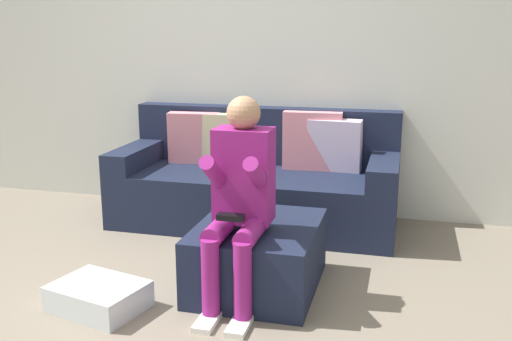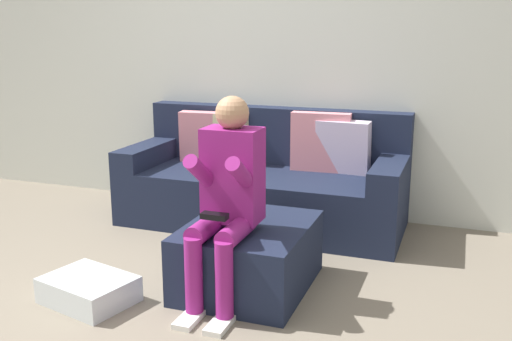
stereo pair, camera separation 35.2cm
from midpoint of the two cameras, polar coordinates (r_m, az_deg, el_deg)
name	(u,v)px [view 2 (the right image)]	position (r m, az deg, el deg)	size (l,w,h in m)	color
ground_plane	(119,318)	(3.19, -10.04, -14.02)	(7.47, 7.47, 0.00)	slate
wall_back	(258,38)	(4.79, 2.37, 12.77)	(5.75, 0.10, 2.78)	silver
couch_sectional	(265,182)	(4.49, 3.08, -1.17)	(2.12, 0.85, 0.86)	#192138
ottoman	(249,256)	(3.41, 2.27, -8.36)	(0.68, 0.82, 0.38)	#192138
person_seated	(227,191)	(3.12, 0.38, -2.04)	(0.31, 0.61, 1.12)	#8C1E72
storage_bin	(89,290)	(3.36, -13.08, -11.30)	(0.47, 0.36, 0.14)	silver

